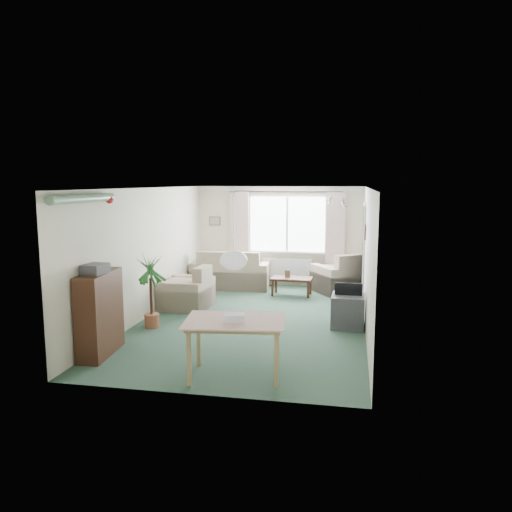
% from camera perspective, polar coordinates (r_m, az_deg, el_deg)
% --- Properties ---
extents(ground, '(6.50, 6.50, 0.00)m').
position_cam_1_polar(ground, '(9.16, -0.36, -7.41)').
color(ground, '#2B4838').
extents(window, '(1.80, 0.03, 1.30)m').
position_cam_1_polar(window, '(12.01, 3.59, 3.66)').
color(window, white).
extents(curtain_rod, '(2.60, 0.03, 0.03)m').
position_cam_1_polar(curtain_rod, '(11.89, 3.58, 7.32)').
color(curtain_rod, black).
extents(curtain_left, '(0.45, 0.08, 2.00)m').
position_cam_1_polar(curtain_left, '(12.13, -1.88, 2.63)').
color(curtain_left, beige).
extents(curtain_right, '(0.45, 0.08, 2.00)m').
position_cam_1_polar(curtain_right, '(11.84, 9.05, 2.38)').
color(curtain_right, beige).
extents(radiator, '(1.20, 0.10, 0.55)m').
position_cam_1_polar(radiator, '(12.11, 3.52, -1.55)').
color(radiator, white).
extents(doorway, '(0.03, 0.95, 2.00)m').
position_cam_1_polar(doorway, '(10.95, 12.18, 0.38)').
color(doorway, black).
extents(pendant_lamp, '(0.36, 0.36, 0.36)m').
position_cam_1_polar(pendant_lamp, '(6.60, -2.57, -0.49)').
color(pendant_lamp, white).
extents(tinsel_garland, '(1.60, 1.60, 0.12)m').
position_cam_1_polar(tinsel_garland, '(7.32, -19.08, 6.23)').
color(tinsel_garland, '#196626').
extents(bauble_cluster_a, '(0.20, 0.20, 0.20)m').
position_cam_1_polar(bauble_cluster_a, '(9.55, 8.42, 6.67)').
color(bauble_cluster_a, silver).
extents(bauble_cluster_b, '(0.20, 0.20, 0.20)m').
position_cam_1_polar(bauble_cluster_b, '(8.35, 10.12, 6.37)').
color(bauble_cluster_b, silver).
extents(wall_picture_back, '(0.28, 0.03, 0.22)m').
position_cam_1_polar(wall_picture_back, '(12.36, -4.72, 4.02)').
color(wall_picture_back, brown).
extents(wall_picture_right, '(0.03, 0.24, 0.30)m').
position_cam_1_polar(wall_picture_right, '(9.89, 12.36, 2.73)').
color(wall_picture_right, brown).
extents(sofa, '(1.88, 1.09, 0.91)m').
position_cam_1_polar(sofa, '(11.91, -2.88, -1.45)').
color(sofa, '#BDAC8F').
rests_on(sofa, ground).
extents(armchair_corner, '(1.38, 1.37, 0.91)m').
position_cam_1_polar(armchair_corner, '(11.55, 9.51, -1.86)').
color(armchair_corner, '#BFA590').
rests_on(armchair_corner, ground).
extents(armchair_left, '(0.97, 1.02, 0.85)m').
position_cam_1_polar(armchair_left, '(10.09, -7.99, -3.51)').
color(armchair_left, beige).
rests_on(armchair_left, ground).
extents(coffee_table, '(0.91, 0.54, 0.40)m').
position_cam_1_polar(coffee_table, '(11.15, 4.10, -3.48)').
color(coffee_table, black).
rests_on(coffee_table, ground).
extents(photo_frame, '(0.12, 0.05, 0.16)m').
position_cam_1_polar(photo_frame, '(11.11, 3.61, -2.04)').
color(photo_frame, brown).
rests_on(photo_frame, coffee_table).
extents(bookshelf, '(0.42, 1.02, 1.22)m').
position_cam_1_polar(bookshelf, '(7.64, -17.42, -6.31)').
color(bookshelf, black).
rests_on(bookshelf, ground).
extents(hifi_box, '(0.31, 0.37, 0.14)m').
position_cam_1_polar(hifi_box, '(7.40, -17.91, -1.41)').
color(hifi_box, '#3B3C41').
rests_on(hifi_box, bookshelf).
extents(houseplant, '(0.62, 0.62, 1.27)m').
position_cam_1_polar(houseplant, '(8.80, -11.92, -3.98)').
color(houseplant, '#1C5329').
rests_on(houseplant, ground).
extents(dining_table, '(1.27, 0.93, 0.74)m').
position_cam_1_polar(dining_table, '(6.57, -2.39, -10.55)').
color(dining_table, '#9B7A54').
rests_on(dining_table, ground).
extents(gift_box, '(0.29, 0.24, 0.12)m').
position_cam_1_polar(gift_box, '(6.37, -2.48, -7.14)').
color(gift_box, white).
rests_on(gift_box, dining_table).
extents(tv_cube, '(0.58, 0.63, 0.56)m').
position_cam_1_polar(tv_cube, '(8.88, 10.47, -6.19)').
color(tv_cube, '#313236').
rests_on(tv_cube, ground).
extents(pet_bed, '(0.60, 0.60, 0.11)m').
position_cam_1_polar(pet_bed, '(10.14, 10.22, -5.65)').
color(pet_bed, '#22439D').
rests_on(pet_bed, ground).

